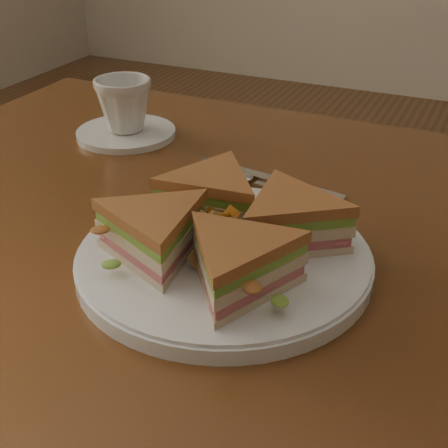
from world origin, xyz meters
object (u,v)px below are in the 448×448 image
Objects in this scene: spoon at (251,181)px; plate at (224,259)px; sandwich_wedges at (224,228)px; saucer at (126,133)px; coffee_cup at (124,105)px; table at (274,302)px; knife at (265,178)px.

plate is at bearing -67.64° from spoon.
sandwich_wedges reaches higher than plate.
saucer is 0.05m from coffee_cup.
knife is (-0.06, 0.12, 0.10)m from table.
sandwich_wedges is 0.40m from saucer.
saucer is (-0.29, 0.27, -0.00)m from plate.
plate is 0.40m from coffee_cup.
coffee_cup reaches higher than table.
saucer is at bearing 0.00° from coffee_cup.
sandwich_wedges is 3.44× the size of coffee_cup.
table is 0.16m from spoon.
saucer is at bearing 137.29° from sandwich_wedges.
plate is 0.20m from spoon.
plate is 0.04m from sandwich_wedges.
sandwich_wedges is 0.22m from knife.
table is at bearing -53.33° from knife.
table is 13.88× the size of coffee_cup.
table is 0.17m from sandwich_wedges.
knife is 1.40× the size of saucer.
sandwich_wedges reaches higher than table.
sandwich_wedges is 1.39× the size of knife.
table is 0.38m from saucer.
saucer is at bearing 137.29° from plate.
plate is (-0.02, -0.09, 0.11)m from table.
spoon is (-0.05, 0.19, -0.04)m from sandwich_wedges.
table is 3.95× the size of plate.
knife is at bearing 9.91° from coffee_cup.
spoon is 0.25m from saucer.
saucer is (-0.25, 0.06, 0.00)m from knife.
sandwich_wedges is 0.20m from spoon.
plate reaches higher than spoon.
plate is at bearing -70.53° from knife.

